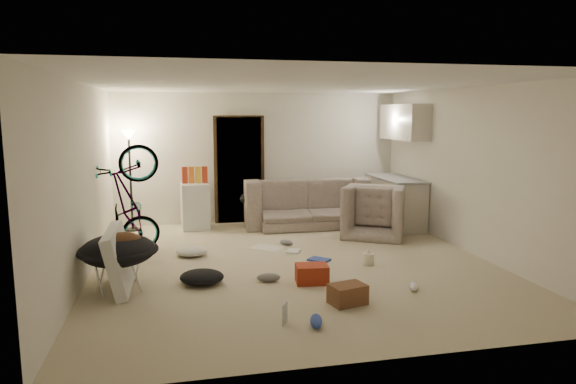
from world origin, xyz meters
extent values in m
cube|color=beige|center=(0.00, 0.00, -0.01)|extent=(5.50, 6.00, 0.02)
cube|color=white|center=(0.00, 0.00, 2.51)|extent=(5.50, 6.00, 0.02)
cube|color=silver|center=(0.00, 3.01, 1.25)|extent=(5.50, 0.02, 2.50)
cube|color=silver|center=(0.00, -3.01, 1.25)|extent=(5.50, 0.02, 2.50)
cube|color=silver|center=(-2.76, 0.00, 1.25)|extent=(0.02, 6.00, 2.50)
cube|color=silver|center=(2.76, 0.00, 1.25)|extent=(0.02, 6.00, 2.50)
cube|color=black|center=(-0.40, 2.97, 1.02)|extent=(0.85, 0.10, 2.04)
cube|color=#342312|center=(-0.40, 2.94, 1.02)|extent=(0.97, 0.04, 2.10)
cylinder|color=black|center=(-2.40, 2.65, 0.01)|extent=(0.28, 0.28, 0.03)
cylinder|color=black|center=(-2.40, 2.65, 0.85)|extent=(0.04, 0.04, 1.70)
cone|color=#FFE0A5|center=(-2.40, 2.65, 1.72)|extent=(0.24, 0.24, 0.18)
cube|color=beige|center=(2.43, 2.00, 0.44)|extent=(0.60, 1.50, 0.88)
cube|color=gray|center=(2.43, 2.00, 0.90)|extent=(0.64, 1.54, 0.04)
cube|color=beige|center=(2.56, 2.00, 1.95)|extent=(0.38, 1.40, 0.65)
imported|color=#3D463D|center=(0.77, 2.45, 0.34)|extent=(2.33, 0.94, 0.68)
imported|color=#3D463D|center=(1.81, 1.40, 0.33)|extent=(1.33, 1.28, 0.66)
imported|color=black|center=(-2.30, 1.03, 0.44)|extent=(1.76, 0.93, 0.97)
imported|color=#9F2E17|center=(-0.60, -2.13, 0.01)|extent=(0.27, 0.25, 0.02)
cube|color=white|center=(-1.27, 2.55, 0.42)|extent=(0.52, 0.52, 0.84)
cube|color=#9F2E17|center=(-1.44, 2.55, 1.00)|extent=(0.11, 0.09, 0.30)
cube|color=orange|center=(-1.32, 2.55, 1.00)|extent=(0.11, 0.08, 0.30)
cube|color=gold|center=(-1.20, 2.55, 1.00)|extent=(0.10, 0.08, 0.30)
cube|color=#9F2E17|center=(-1.08, 2.55, 1.00)|extent=(0.10, 0.07, 0.30)
cylinder|color=silver|center=(-2.30, -0.64, 0.22)|extent=(0.62, 0.62, 0.44)
ellipsoid|color=black|center=(-2.30, -0.64, 0.49)|extent=(0.88, 0.88, 0.37)
torus|color=black|center=(-2.30, -0.64, 0.49)|extent=(0.95, 0.95, 0.07)
ellipsoid|color=#4A2D19|center=(-2.25, -0.67, 0.60)|extent=(0.60, 0.55, 0.22)
ellipsoid|color=black|center=(-0.18, 2.45, 0.54)|extent=(0.58, 0.48, 0.28)
cube|color=silver|center=(-2.30, -0.58, 0.37)|extent=(0.29, 1.11, 0.75)
cube|color=brown|center=(0.24, -1.67, 0.11)|extent=(0.44, 0.36, 0.22)
cube|color=#9F2E17|center=(0.03, -0.89, 0.12)|extent=(0.43, 0.34, 0.23)
cylinder|color=beige|center=(1.01, -0.31, 0.08)|extent=(0.17, 0.17, 0.17)
cone|color=beige|center=(1.01, -0.31, 0.20)|extent=(0.09, 0.09, 0.07)
cube|color=silver|center=(-0.23, 0.91, 0.00)|extent=(0.62, 0.61, 0.01)
cube|color=#2A419A|center=(0.39, 0.03, 0.01)|extent=(0.35, 0.35, 0.03)
cube|color=silver|center=(0.13, 0.58, 0.01)|extent=(0.28, 0.30, 0.02)
ellipsoid|color=#2A419A|center=(0.56, 2.55, 0.05)|extent=(0.27, 0.18, 0.09)
ellipsoid|color=slate|center=(0.11, 1.00, 0.05)|extent=(0.25, 0.24, 0.09)
ellipsoid|color=#2A419A|center=(-0.27, -2.19, 0.05)|extent=(0.19, 0.32, 0.11)
ellipsoid|color=slate|center=(-0.49, -0.74, 0.06)|extent=(0.32, 0.16, 0.11)
ellipsoid|color=white|center=(1.15, -1.41, 0.05)|extent=(0.20, 0.28, 0.09)
ellipsoid|color=black|center=(-1.32, -0.64, 0.09)|extent=(0.64, 0.58, 0.18)
ellipsoid|color=silver|center=(-1.41, 0.69, 0.07)|extent=(0.54, 0.49, 0.14)
camera|label=1|loc=(-1.58, -6.88, 2.10)|focal=32.00mm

